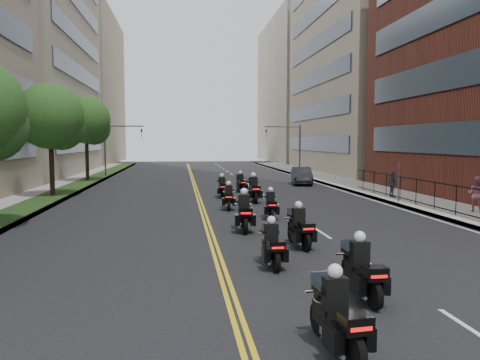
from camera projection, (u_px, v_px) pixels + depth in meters
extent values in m
plane|color=black|center=(318.00, 337.00, 9.15)|extent=(160.00, 160.00, 0.00)
cube|color=gray|center=(376.00, 191.00, 35.37)|extent=(4.00, 90.00, 0.15)
cube|color=gray|center=(45.00, 195.00, 32.34)|extent=(4.00, 90.00, 0.15)
cube|color=#183312|center=(57.00, 194.00, 32.44)|extent=(2.00, 90.00, 0.04)
cube|color=#333F4C|center=(465.00, 147.00, 27.42)|extent=(0.12, 25.80, 1.80)
cube|color=#333F4C|center=(468.00, 78.00, 27.09)|extent=(0.12, 25.80, 1.80)
cube|color=#333F4C|center=(471.00, 7.00, 26.75)|extent=(0.12, 25.80, 1.80)
cube|color=gray|center=(375.00, 51.00, 58.06)|extent=(15.00, 28.00, 30.00)
cube|color=#333F4C|center=(315.00, 144.00, 58.07)|extent=(0.12, 24.08, 1.80)
cube|color=#333F4C|center=(315.00, 111.00, 57.73)|extent=(0.12, 24.08, 1.80)
cube|color=#333F4C|center=(316.00, 78.00, 57.40)|extent=(0.12, 24.08, 1.80)
cube|color=#333F4C|center=(316.00, 45.00, 57.06)|extent=(0.12, 24.08, 1.80)
cube|color=#333F4C|center=(316.00, 12.00, 56.73)|extent=(0.12, 24.08, 1.80)
cube|color=gray|center=(309.00, 92.00, 87.88)|extent=(15.00, 28.00, 26.00)
cube|color=gray|center=(5.00, 23.00, 52.41)|extent=(16.00, 28.00, 34.00)
cube|color=#333F4C|center=(83.00, 144.00, 54.55)|extent=(0.12, 24.08, 1.80)
cube|color=#333F4C|center=(82.00, 109.00, 54.22)|extent=(0.12, 24.08, 1.80)
cube|color=#333F4C|center=(81.00, 74.00, 53.88)|extent=(0.12, 24.08, 1.80)
cube|color=#333F4C|center=(80.00, 39.00, 53.55)|extent=(0.12, 24.08, 1.80)
cube|color=#333F4C|center=(79.00, 3.00, 53.21)|extent=(0.12, 24.08, 1.80)
cube|color=gray|center=(69.00, 89.00, 82.40)|extent=(16.00, 28.00, 26.00)
cube|color=black|center=(469.00, 188.00, 22.27)|extent=(0.05, 28.00, 0.05)
cube|color=black|center=(468.00, 215.00, 22.37)|extent=(0.05, 28.00, 0.05)
cylinder|color=black|center=(52.00, 160.00, 31.25)|extent=(0.32, 0.32, 5.11)
sphere|color=#1B4F1A|center=(50.00, 116.00, 31.01)|extent=(4.40, 4.40, 4.40)
sphere|color=#1B4F1A|center=(61.00, 127.00, 31.54)|extent=(3.08, 3.08, 3.08)
cylinder|color=black|center=(87.00, 153.00, 43.10)|extent=(0.32, 0.32, 5.39)
sphere|color=#1B4F1A|center=(86.00, 120.00, 42.84)|extent=(4.40, 4.40, 4.40)
sphere|color=#1B4F1A|center=(94.00, 128.00, 43.38)|extent=(3.08, 3.08, 3.08)
cylinder|color=#3F3F44|center=(300.00, 150.00, 51.76)|extent=(0.18, 0.18, 5.60)
cylinder|color=#3F3F44|center=(282.00, 127.00, 51.29)|extent=(4.00, 0.14, 0.14)
imported|color=black|center=(266.00, 134.00, 51.13)|extent=(0.16, 0.20, 1.00)
cylinder|color=#3F3F44|center=(105.00, 151.00, 49.11)|extent=(0.18, 0.18, 5.60)
cylinder|color=#3F3F44|center=(124.00, 126.00, 49.15)|extent=(4.00, 0.14, 0.14)
imported|color=black|center=(142.00, 134.00, 49.44)|extent=(0.16, 0.20, 1.00)
cylinder|color=black|center=(355.00, 352.00, 7.77)|extent=(0.20, 0.66, 0.65)
cylinder|color=black|center=(319.00, 318.00, 9.26)|extent=(0.20, 0.66, 0.65)
cube|color=black|center=(336.00, 320.00, 8.49)|extent=(0.53, 1.33, 0.38)
cube|color=silver|center=(334.00, 330.00, 8.56)|extent=(0.42, 0.56, 0.29)
cube|color=black|center=(356.00, 323.00, 7.73)|extent=(0.54, 0.45, 0.31)
cube|color=red|center=(361.00, 329.00, 7.54)|extent=(0.38, 0.07, 0.07)
cube|color=black|center=(335.00, 293.00, 8.50)|extent=(0.45, 0.31, 0.60)
sphere|color=white|center=(335.00, 271.00, 8.48)|extent=(0.28, 0.28, 0.28)
cylinder|color=black|center=(374.00, 295.00, 10.63)|extent=(0.17, 0.67, 0.67)
cylinder|color=black|center=(347.00, 276.00, 12.18)|extent=(0.17, 0.67, 0.67)
cube|color=black|center=(360.00, 274.00, 11.38)|extent=(0.47, 1.34, 0.39)
cube|color=silver|center=(359.00, 282.00, 11.45)|extent=(0.40, 0.56, 0.29)
cube|color=black|center=(375.00, 273.00, 10.59)|extent=(0.53, 0.43, 0.31)
cube|color=red|center=(379.00, 277.00, 10.39)|extent=(0.39, 0.05, 0.07)
cube|color=black|center=(360.00, 253.00, 11.39)|extent=(0.44, 0.29, 0.61)
sphere|color=white|center=(360.00, 237.00, 11.36)|extent=(0.28, 0.28, 0.28)
cylinder|color=black|center=(276.00, 262.00, 13.66)|extent=(0.13, 0.62, 0.62)
cylinder|color=black|center=(267.00, 250.00, 15.11)|extent=(0.13, 0.62, 0.62)
cube|color=black|center=(272.00, 247.00, 14.36)|extent=(0.39, 1.24, 0.37)
cube|color=silver|center=(271.00, 254.00, 14.43)|extent=(0.35, 0.51, 0.27)
cube|color=black|center=(277.00, 246.00, 13.62)|extent=(0.48, 0.39, 0.29)
cube|color=red|center=(278.00, 248.00, 13.43)|extent=(0.37, 0.03, 0.06)
cube|color=black|center=(271.00, 233.00, 14.37)|extent=(0.40, 0.26, 0.57)
sphere|color=white|center=(271.00, 220.00, 14.35)|extent=(0.27, 0.27, 0.27)
cylinder|color=black|center=(306.00, 242.00, 16.25)|extent=(0.20, 0.68, 0.67)
cylinder|color=black|center=(292.00, 233.00, 17.78)|extent=(0.20, 0.68, 0.67)
cube|color=black|center=(299.00, 230.00, 16.99)|extent=(0.53, 1.36, 0.39)
cube|color=silver|center=(298.00, 236.00, 17.06)|extent=(0.42, 0.57, 0.30)
cube|color=black|center=(307.00, 227.00, 16.21)|extent=(0.55, 0.46, 0.31)
cube|color=red|center=(309.00, 229.00, 16.01)|extent=(0.39, 0.06, 0.07)
cube|color=black|center=(299.00, 216.00, 17.00)|extent=(0.45, 0.31, 0.61)
sphere|color=white|center=(299.00, 205.00, 16.97)|extent=(0.29, 0.29, 0.29)
cylinder|color=black|center=(246.00, 225.00, 19.23)|extent=(0.20, 0.74, 0.74)
cylinder|color=black|center=(243.00, 218.00, 20.96)|extent=(0.20, 0.74, 0.74)
cube|color=black|center=(244.00, 215.00, 20.07)|extent=(0.55, 1.49, 0.43)
cube|color=silver|center=(244.00, 220.00, 20.14)|extent=(0.45, 0.62, 0.32)
cube|color=black|center=(246.00, 212.00, 19.19)|extent=(0.59, 0.49, 0.35)
cube|color=red|center=(246.00, 213.00, 18.96)|extent=(0.43, 0.06, 0.08)
cube|color=black|center=(244.00, 202.00, 20.08)|extent=(0.50, 0.33, 0.67)
sphere|color=white|center=(244.00, 192.00, 20.05)|extent=(0.31, 0.31, 0.31)
cylinder|color=black|center=(272.00, 214.00, 22.53)|extent=(0.19, 0.64, 0.63)
cylinder|color=black|center=(269.00, 210.00, 24.00)|extent=(0.19, 0.64, 0.63)
cube|color=black|center=(271.00, 207.00, 23.24)|extent=(0.51, 1.27, 0.37)
cube|color=silver|center=(270.00, 211.00, 23.31)|extent=(0.40, 0.54, 0.28)
cube|color=black|center=(272.00, 204.00, 22.49)|extent=(0.51, 0.43, 0.29)
cube|color=red|center=(272.00, 205.00, 22.30)|extent=(0.37, 0.06, 0.06)
cube|color=black|center=(271.00, 197.00, 23.25)|extent=(0.43, 0.30, 0.57)
sphere|color=white|center=(271.00, 190.00, 23.23)|extent=(0.27, 0.27, 0.27)
cylinder|color=black|center=(229.00, 205.00, 25.60)|extent=(0.19, 0.65, 0.64)
cylinder|color=black|center=(229.00, 202.00, 27.11)|extent=(0.19, 0.65, 0.64)
cube|color=black|center=(229.00, 199.00, 26.33)|extent=(0.51, 1.31, 0.38)
cube|color=silver|center=(229.00, 202.00, 26.40)|extent=(0.41, 0.55, 0.28)
cube|color=black|center=(229.00, 196.00, 25.56)|extent=(0.53, 0.44, 0.30)
cube|color=red|center=(229.00, 197.00, 25.37)|extent=(0.38, 0.06, 0.07)
cube|color=black|center=(229.00, 190.00, 26.34)|extent=(0.44, 0.30, 0.59)
sphere|color=white|center=(229.00, 183.00, 26.32)|extent=(0.27, 0.27, 0.27)
cylinder|color=black|center=(256.00, 198.00, 28.52)|extent=(0.16, 0.75, 0.75)
cylinder|color=black|center=(251.00, 194.00, 30.27)|extent=(0.16, 0.75, 0.75)
cube|color=black|center=(253.00, 191.00, 29.37)|extent=(0.48, 1.50, 0.44)
cube|color=silver|center=(253.00, 195.00, 29.44)|extent=(0.42, 0.61, 0.33)
cube|color=black|center=(256.00, 188.00, 28.47)|extent=(0.58, 0.47, 0.35)
cube|color=red|center=(256.00, 189.00, 28.24)|extent=(0.44, 0.04, 0.08)
cube|color=black|center=(253.00, 182.00, 29.38)|extent=(0.49, 0.31, 0.69)
sphere|color=white|center=(253.00, 175.00, 29.35)|extent=(0.32, 0.32, 0.32)
cylinder|color=black|center=(223.00, 194.00, 31.10)|extent=(0.16, 0.66, 0.66)
cylinder|color=black|center=(221.00, 191.00, 32.63)|extent=(0.16, 0.66, 0.66)
cube|color=black|center=(222.00, 189.00, 31.84)|extent=(0.45, 1.32, 0.39)
cube|color=silver|center=(222.00, 192.00, 31.91)|extent=(0.38, 0.54, 0.29)
cube|color=black|center=(223.00, 186.00, 31.06)|extent=(0.52, 0.42, 0.31)
cube|color=red|center=(224.00, 187.00, 30.86)|extent=(0.39, 0.04, 0.07)
cube|color=black|center=(222.00, 181.00, 31.85)|extent=(0.43, 0.28, 0.60)
sphere|color=white|center=(222.00, 175.00, 31.82)|extent=(0.28, 0.28, 0.28)
cylinder|color=black|center=(243.00, 189.00, 34.46)|extent=(0.20, 0.66, 0.65)
cylinder|color=black|center=(238.00, 187.00, 35.93)|extent=(0.20, 0.66, 0.65)
cube|color=black|center=(241.00, 184.00, 35.18)|extent=(0.54, 1.32, 0.38)
cube|color=silver|center=(240.00, 187.00, 35.24)|extent=(0.42, 0.56, 0.28)
cube|color=black|center=(243.00, 182.00, 34.42)|extent=(0.53, 0.45, 0.30)
cube|color=red|center=(244.00, 183.00, 34.23)|extent=(0.38, 0.07, 0.07)
cube|color=black|center=(240.00, 178.00, 35.18)|extent=(0.44, 0.31, 0.59)
sphere|color=white|center=(240.00, 173.00, 35.16)|extent=(0.28, 0.28, 0.28)
imported|color=black|center=(302.00, 176.00, 41.37)|extent=(2.35, 4.81, 1.52)
imported|color=#94515E|center=(477.00, 194.00, 24.29)|extent=(1.08, 1.14, 1.86)
imported|color=#43424A|center=(393.00, 184.00, 30.73)|extent=(0.51, 1.02, 1.68)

